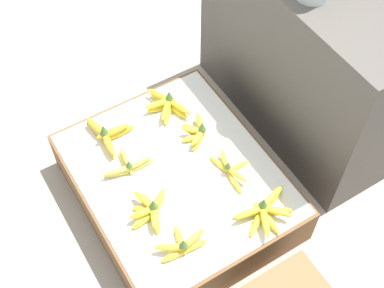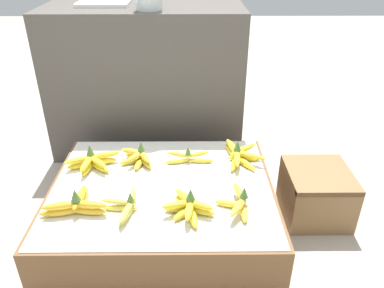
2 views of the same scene
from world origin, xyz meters
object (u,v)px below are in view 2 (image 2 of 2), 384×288
(wooden_crate, at_px, (316,193))
(banana_bunch_middle_left, at_px, (92,161))
(banana_bunch_front_left, at_px, (77,204))
(banana_bunch_front_midleft, at_px, (126,205))
(banana_bunch_middle_midleft, at_px, (138,157))
(banana_bunch_middle_right, at_px, (240,155))
(foam_tray_white, at_px, (104,3))
(banana_bunch_front_right, at_px, (240,202))
(banana_bunch_front_midright, at_px, (188,207))
(banana_bunch_middle_midright, at_px, (189,156))

(wooden_crate, bearing_deg, banana_bunch_middle_left, 176.50)
(banana_bunch_front_left, height_order, banana_bunch_front_midleft, banana_bunch_front_left)
(wooden_crate, height_order, banana_bunch_front_midleft, banana_bunch_front_midleft)
(wooden_crate, relative_size, banana_bunch_middle_left, 1.25)
(banana_bunch_front_left, distance_m, banana_bunch_middle_midleft, 0.40)
(banana_bunch_middle_right, height_order, foam_tray_white, foam_tray_white)
(banana_bunch_front_right, height_order, banana_bunch_middle_left, banana_bunch_middle_left)
(banana_bunch_front_midright, xyz_separation_m, banana_bunch_middle_right, (0.24, 0.38, -0.00))
(banana_bunch_front_right, bearing_deg, banana_bunch_middle_left, 154.99)
(banana_bunch_front_left, bearing_deg, wooden_crate, 13.74)
(banana_bunch_front_right, xyz_separation_m, banana_bunch_middle_midright, (-0.20, 0.35, -0.01))
(banana_bunch_front_midleft, distance_m, banana_bunch_middle_midleft, 0.34)
(banana_bunch_middle_midleft, bearing_deg, banana_bunch_middle_right, 2.65)
(banana_bunch_front_midleft, bearing_deg, banana_bunch_middle_right, 37.37)
(banana_bunch_front_left, distance_m, foam_tray_white, 1.14)
(wooden_crate, relative_size, banana_bunch_front_midright, 1.46)
(banana_bunch_middle_right, bearing_deg, wooden_crate, -19.43)
(banana_bunch_front_left, height_order, banana_bunch_middle_right, banana_bunch_front_left)
(banana_bunch_front_midright, distance_m, banana_bunch_middle_midright, 0.38)
(banana_bunch_front_midright, relative_size, banana_bunch_front_right, 0.96)
(banana_bunch_front_left, bearing_deg, banana_bunch_front_midleft, 1.34)
(banana_bunch_front_left, bearing_deg, foam_tray_white, 91.30)
(banana_bunch_middle_left, height_order, foam_tray_white, foam_tray_white)
(wooden_crate, distance_m, banana_bunch_front_left, 1.05)
(banana_bunch_front_left, height_order, banana_bunch_front_right, banana_bunch_front_left)
(banana_bunch_middle_midleft, height_order, banana_bunch_middle_midright, banana_bunch_middle_midleft)
(wooden_crate, height_order, banana_bunch_front_right, banana_bunch_front_right)
(wooden_crate, xyz_separation_m, banana_bunch_front_left, (-1.01, -0.25, 0.14))
(banana_bunch_middle_left, bearing_deg, banana_bunch_front_left, -88.08)
(banana_bunch_middle_left, bearing_deg, foam_tray_white, 91.01)
(banana_bunch_front_left, bearing_deg, banana_bunch_front_midright, -2.10)
(wooden_crate, xyz_separation_m, banana_bunch_front_midright, (-0.59, -0.26, 0.14))
(wooden_crate, height_order, banana_bunch_middle_left, banana_bunch_middle_left)
(banana_bunch_front_left, xyz_separation_m, banana_bunch_front_midright, (0.43, -0.02, -0.00))
(banana_bunch_front_left, xyz_separation_m, banana_bunch_middle_midright, (0.43, 0.37, -0.01))
(banana_bunch_front_left, xyz_separation_m, banana_bunch_middle_right, (0.67, 0.37, -0.01))
(banana_bunch_front_right, bearing_deg, foam_tray_white, 123.86)
(foam_tray_white, bearing_deg, banana_bunch_front_right, -56.14)
(banana_bunch_front_left, distance_m, banana_bunch_middle_left, 0.31)
(banana_bunch_front_midright, distance_m, banana_bunch_middle_right, 0.45)
(banana_bunch_front_midleft, height_order, banana_bunch_middle_right, banana_bunch_middle_right)
(foam_tray_white, bearing_deg, banana_bunch_middle_right, -41.45)
(foam_tray_white, bearing_deg, banana_bunch_middle_midleft, -71.17)
(banana_bunch_front_midright, relative_size, banana_bunch_middle_midleft, 1.27)
(banana_bunch_front_midleft, relative_size, banana_bunch_middle_right, 0.89)
(banana_bunch_front_midright, height_order, banana_bunch_middle_right, banana_bunch_front_midright)
(wooden_crate, relative_size, banana_bunch_front_right, 1.41)
(banana_bunch_middle_left, xyz_separation_m, banana_bunch_middle_right, (0.68, 0.06, -0.00))
(banana_bunch_middle_right, distance_m, foam_tray_white, 1.09)
(banana_bunch_middle_midright, bearing_deg, banana_bunch_middle_right, 0.94)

